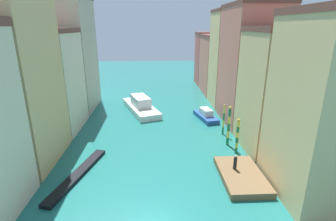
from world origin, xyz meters
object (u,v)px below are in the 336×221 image
(vaporetto_white, at_px, (141,106))
(motorboat_0, at_px, (206,115))
(waterfront_dock, at_px, (241,175))
(gondola_black, at_px, (78,174))
(person_on_dock, at_px, (235,163))
(mooring_pole_1, at_px, (229,126))
(mooring_pole_0, at_px, (237,136))
(mooring_pole_2, at_px, (224,119))

(vaporetto_white, xyz_separation_m, motorboat_0, (11.21, -4.94, -0.34))
(waterfront_dock, height_order, vaporetto_white, vaporetto_white)
(vaporetto_white, distance_m, gondola_black, 22.22)
(waterfront_dock, height_order, person_on_dock, person_on_dock)
(person_on_dock, height_order, mooring_pole_1, mooring_pole_1)
(mooring_pole_0, bearing_deg, mooring_pole_1, 100.64)
(person_on_dock, distance_m, mooring_pole_1, 7.34)
(gondola_black, bearing_deg, mooring_pole_1, 20.52)
(person_on_dock, relative_size, mooring_pole_1, 0.30)
(mooring_pole_0, bearing_deg, motorboat_0, 96.57)
(gondola_black, bearing_deg, person_on_dock, -1.76)
(vaporetto_white, distance_m, motorboat_0, 12.25)
(mooring_pole_1, distance_m, mooring_pole_2, 3.58)
(mooring_pole_1, relative_size, motorboat_0, 0.82)
(mooring_pole_2, bearing_deg, mooring_pole_0, -88.47)
(mooring_pole_0, distance_m, mooring_pole_2, 5.89)
(mooring_pole_2, distance_m, motorboat_0, 6.75)
(motorboat_0, bearing_deg, vaporetto_white, 156.23)
(mooring_pole_2, xyz_separation_m, vaporetto_white, (-12.47, 11.35, -1.33))
(person_on_dock, height_order, motorboat_0, person_on_dock)
(mooring_pole_0, height_order, vaporetto_white, mooring_pole_0)
(motorboat_0, bearing_deg, mooring_pole_2, -78.89)
(waterfront_dock, height_order, mooring_pole_1, mooring_pole_1)
(person_on_dock, bearing_deg, mooring_pole_1, 80.36)
(waterfront_dock, xyz_separation_m, motorboat_0, (-0.25, 17.86, 0.29))
(mooring_pole_1, relative_size, vaporetto_white, 0.42)
(vaporetto_white, bearing_deg, mooring_pole_0, -53.78)
(vaporetto_white, xyz_separation_m, gondola_black, (-5.49, -21.52, -0.77))
(person_on_dock, bearing_deg, mooring_pole_0, 70.96)
(mooring_pole_1, bearing_deg, mooring_pole_2, 85.44)
(mooring_pole_2, height_order, gondola_black, mooring_pole_2)
(mooring_pole_1, distance_m, vaporetto_white, 19.33)
(waterfront_dock, distance_m, mooring_pole_1, 8.28)
(mooring_pole_1, bearing_deg, person_on_dock, -99.64)
(mooring_pole_0, xyz_separation_m, vaporetto_white, (-12.63, 17.24, -1.34))
(mooring_pole_0, height_order, motorboat_0, mooring_pole_0)
(mooring_pole_1, height_order, vaporetto_white, mooring_pole_1)
(waterfront_dock, distance_m, motorboat_0, 17.87)
(mooring_pole_2, bearing_deg, motorboat_0, 101.11)
(waterfront_dock, relative_size, mooring_pole_1, 1.34)
(mooring_pole_2, height_order, vaporetto_white, mooring_pole_2)
(person_on_dock, relative_size, vaporetto_white, 0.12)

